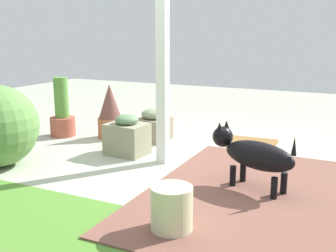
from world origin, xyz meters
The scene contains 10 objects.
ground_plane centered at (0.00, 0.00, 0.00)m, with size 12.00×12.00×0.00m, color #A8AE97.
brick_path centered at (-0.94, 0.36, 0.01)m, with size 1.80×2.40×0.02m, color brown.
porch_pillar centered at (0.18, -0.11, 1.00)m, with size 0.10×0.10×2.01m, color white.
stone_planter_nearest centered at (0.68, -0.85, 0.18)m, with size 0.38×0.41×0.39m.
stone_planter_near centered at (0.66, -0.19, 0.20)m, with size 0.45×0.37×0.44m.
terracotta_pot_spiky centered at (1.22, -0.72, 0.32)m, with size 0.32×0.32×0.68m.
terracotta_pot_tall centered at (1.84, -0.54, 0.27)m, with size 0.32×0.32×0.75m.
dog centered at (-0.83, 0.24, 0.32)m, with size 0.78×0.42×0.54m.
ceramic_urn centered at (-0.53, 1.21, 0.16)m, with size 0.28×0.28×0.32m, color beige.
doormat centered at (-0.46, -1.19, 0.01)m, with size 0.57×0.46×0.03m, color olive.
Camera 1 is at (-1.60, 3.47, 1.30)m, focal length 43.51 mm.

